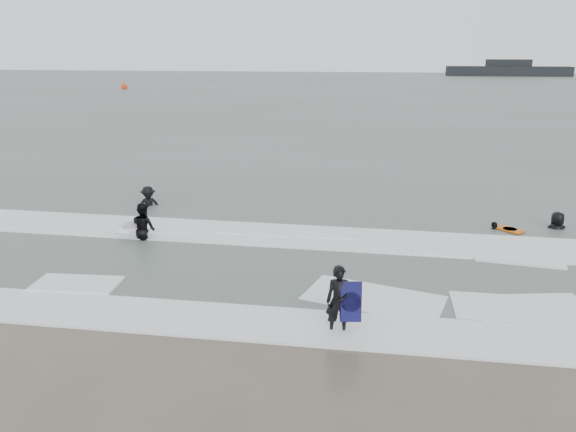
% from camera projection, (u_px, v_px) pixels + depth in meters
% --- Properties ---
extents(ground, '(320.00, 320.00, 0.00)m').
position_uv_depth(ground, '(254.00, 313.00, 14.20)').
color(ground, brown).
rests_on(ground, ground).
extents(sea, '(320.00, 320.00, 0.00)m').
position_uv_depth(sea, '(368.00, 91.00, 89.75)').
color(sea, '#47544C').
rests_on(sea, ground).
extents(surfer_centre, '(0.67, 0.48, 1.70)m').
position_uv_depth(surfer_centre, '(338.00, 333.00, 13.19)').
color(surfer_centre, black).
rests_on(surfer_centre, ground).
extents(surfer_wading, '(1.14, 1.06, 1.88)m').
position_uv_depth(surfer_wading, '(145.00, 239.00, 19.71)').
color(surfer_wading, black).
rests_on(surfer_wading, ground).
extents(surfer_breaker, '(1.29, 1.03, 1.75)m').
position_uv_depth(surfer_breaker, '(149.00, 207.00, 23.77)').
color(surfer_breaker, black).
rests_on(surfer_breaker, ground).
extents(surfer_right_near, '(0.93, 0.61, 1.47)m').
position_uv_depth(surfer_right_near, '(494.00, 230.00, 20.70)').
color(surfer_right_near, black).
rests_on(surfer_right_near, ground).
extents(surfer_right_far, '(0.96, 0.68, 1.83)m').
position_uv_depth(surfer_right_far, '(556.00, 230.00, 20.77)').
color(surfer_right_far, black).
rests_on(surfer_right_far, ground).
extents(surf_foam, '(30.03, 9.06, 0.09)m').
position_uv_depth(surf_foam, '(281.00, 260.00, 17.68)').
color(surf_foam, white).
rests_on(surf_foam, ground).
extents(bodyboards, '(14.09, 9.33, 1.25)m').
position_uv_depth(bodyboards, '(331.00, 245.00, 17.62)').
color(bodyboards, '#0E0E42').
rests_on(bodyboards, ground).
extents(buoy, '(1.00, 1.00, 1.65)m').
position_uv_depth(buoy, '(124.00, 87.00, 94.42)').
color(buoy, red).
rests_on(buoy, ground).
extents(vessel_horizon, '(29.95, 5.35, 4.06)m').
position_uv_depth(vessel_horizon, '(508.00, 70.00, 141.52)').
color(vessel_horizon, black).
rests_on(vessel_horizon, ground).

